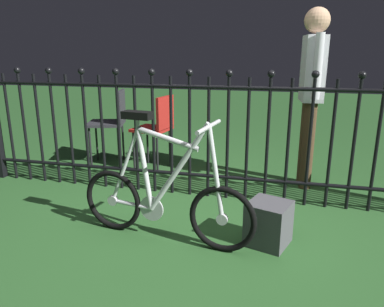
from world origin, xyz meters
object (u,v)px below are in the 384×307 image
at_px(chair_charcoal, 112,119).
at_px(display_crate, 269,223).
at_px(chair_red, 157,125).
at_px(bicycle, 164,197).
at_px(person_visitor, 312,84).

bearing_deg(chair_charcoal, display_crate, -38.48).
xyz_separation_m(chair_red, display_crate, (1.26, -1.38, -0.35)).
relative_size(bicycle, chair_charcoal, 1.50).
distance_m(chair_red, chair_charcoal, 0.57).
distance_m(chair_red, person_visitor, 1.63).
height_order(chair_red, display_crate, chair_red).
bearing_deg(display_crate, bicycle, -170.60).
distance_m(bicycle, chair_red, 1.61).
relative_size(chair_red, chair_charcoal, 0.96).
distance_m(bicycle, chair_charcoal, 1.94).
bearing_deg(bicycle, chair_red, 110.52).
relative_size(bicycle, display_crate, 4.28).
height_order(chair_charcoal, display_crate, chair_charcoal).
height_order(chair_red, chair_charcoal, chair_charcoal).
xyz_separation_m(bicycle, chair_charcoal, (-1.12, 1.57, 0.22)).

